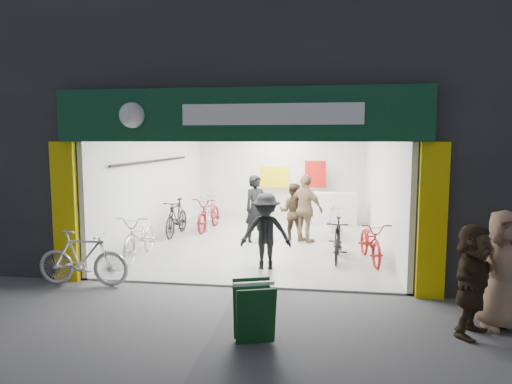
% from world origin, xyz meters
% --- Properties ---
extents(ground, '(60.00, 60.00, 0.00)m').
position_xyz_m(ground, '(0.00, 0.00, 0.00)').
color(ground, '#56565B').
rests_on(ground, ground).
extents(building, '(17.00, 10.27, 8.00)m').
position_xyz_m(building, '(0.91, 4.99, 4.31)').
color(building, '#232326').
rests_on(building, ground).
extents(bike_left_front, '(0.84, 2.01, 1.03)m').
position_xyz_m(bike_left_front, '(-2.50, 1.59, 0.52)').
color(bike_left_front, silver).
rests_on(bike_left_front, ground).
extents(bike_left_midfront, '(0.50, 1.71, 1.03)m').
position_xyz_m(bike_left_midfront, '(-2.50, 4.09, 0.51)').
color(bike_left_midfront, black).
rests_on(bike_left_midfront, ground).
extents(bike_left_midback, '(0.77, 1.92, 0.99)m').
position_xyz_m(bike_left_midback, '(-1.80, 4.98, 0.50)').
color(bike_left_midback, maroon).
rests_on(bike_left_midback, ground).
extents(bike_left_back, '(0.73, 1.92, 1.13)m').
position_xyz_m(bike_left_back, '(-1.83, 5.29, 0.56)').
color(bike_left_back, silver).
rests_on(bike_left_back, ground).
extents(bike_right_front, '(0.57, 1.60, 0.94)m').
position_xyz_m(bike_right_front, '(1.80, 2.12, 0.47)').
color(bike_right_front, black).
rests_on(bike_right_front, ground).
extents(bike_right_mid, '(0.83, 1.80, 0.91)m').
position_xyz_m(bike_right_mid, '(2.50, 2.10, 0.46)').
color(bike_right_mid, maroon).
rests_on(bike_right_mid, ground).
extents(bike_right_back, '(0.73, 1.60, 0.93)m').
position_xyz_m(bike_right_back, '(1.80, 4.56, 0.46)').
color(bike_right_back, '#B7B7BC').
rests_on(bike_right_back, ground).
extents(parked_bike, '(1.70, 0.54, 1.01)m').
position_xyz_m(parked_bike, '(-2.80, -0.30, 0.51)').
color(parked_bike, '#B9BABE').
rests_on(parked_bike, ground).
extents(customer_a, '(0.76, 0.73, 1.75)m').
position_xyz_m(customer_a, '(-0.21, 3.57, 0.88)').
color(customer_a, black).
rests_on(customer_a, ground).
extents(customer_b, '(0.78, 0.63, 1.51)m').
position_xyz_m(customer_b, '(0.69, 4.05, 0.76)').
color(customer_b, '#3B2D1B').
rests_on(customer_b, ground).
extents(customer_c, '(1.06, 0.66, 1.58)m').
position_xyz_m(customer_c, '(0.34, 1.13, 0.79)').
color(customer_c, black).
rests_on(customer_c, ground).
extents(customer_d, '(1.09, 0.97, 1.77)m').
position_xyz_m(customer_d, '(1.04, 3.70, 0.89)').
color(customer_d, '#8B6C51').
rests_on(customer_d, ground).
extents(pedestrian_near, '(0.90, 0.67, 1.68)m').
position_xyz_m(pedestrian_near, '(3.96, -1.19, 0.84)').
color(pedestrian_near, '#927055').
rests_on(pedestrian_near, ground).
extents(pedestrian_far, '(1.17, 1.42, 1.53)m').
position_xyz_m(pedestrian_far, '(3.47, -1.49, 0.76)').
color(pedestrian_far, '#3A2A1A').
rests_on(pedestrian_far, ground).
extents(sandwich_board, '(0.64, 0.65, 0.78)m').
position_xyz_m(sandwich_board, '(0.61, -2.16, 0.43)').
color(sandwich_board, '#0E3B16').
rests_on(sandwich_board, ground).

